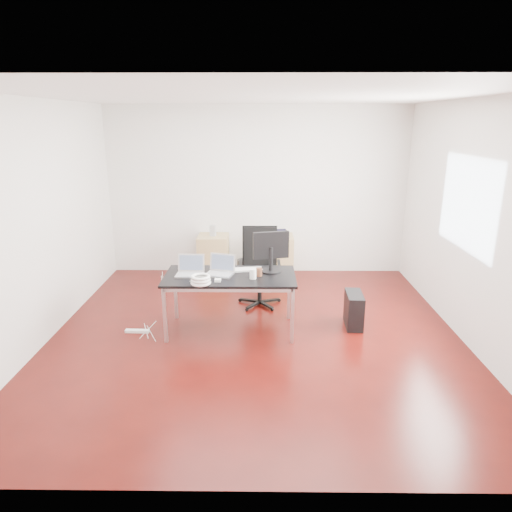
{
  "coord_description": "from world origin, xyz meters",
  "views": [
    {
      "loc": [
        0.06,
        -5.14,
        2.56
      ],
      "look_at": [
        0.0,
        0.55,
        0.85
      ],
      "focal_mm": 32.0,
      "sensor_mm": 36.0,
      "label": 1
    }
  ],
  "objects_px": {
    "filing_cabinet_left": "(214,256)",
    "desk": "(230,279)",
    "office_chair": "(260,262)",
    "filing_cabinet_right": "(278,256)",
    "pc_tower": "(354,310)"
  },
  "relations": [
    {
      "from": "filing_cabinet_right",
      "to": "office_chair",
      "type": "bearing_deg",
      "value": -104.44
    },
    {
      "from": "office_chair",
      "to": "filing_cabinet_left",
      "type": "distance_m",
      "value": 1.44
    },
    {
      "from": "filing_cabinet_left",
      "to": "desk",
      "type": "bearing_deg",
      "value": -78.6
    },
    {
      "from": "filing_cabinet_left",
      "to": "pc_tower",
      "type": "relative_size",
      "value": 1.56
    },
    {
      "from": "office_chair",
      "to": "pc_tower",
      "type": "distance_m",
      "value": 1.49
    },
    {
      "from": "desk",
      "to": "pc_tower",
      "type": "xyz_separation_m",
      "value": [
        1.57,
        0.13,
        -0.46
      ]
    },
    {
      "from": "office_chair",
      "to": "pc_tower",
      "type": "relative_size",
      "value": 2.4
    },
    {
      "from": "desk",
      "to": "filing_cabinet_left",
      "type": "bearing_deg",
      "value": 101.4
    },
    {
      "from": "desk",
      "to": "filing_cabinet_left",
      "type": "height_order",
      "value": "desk"
    },
    {
      "from": "office_chair",
      "to": "filing_cabinet_left",
      "type": "xyz_separation_m",
      "value": [
        -0.78,
        1.18,
        -0.26
      ]
    },
    {
      "from": "filing_cabinet_left",
      "to": "filing_cabinet_right",
      "type": "bearing_deg",
      "value": 0.0
    },
    {
      "from": "desk",
      "to": "office_chair",
      "type": "bearing_deg",
      "value": 68.55
    },
    {
      "from": "filing_cabinet_left",
      "to": "filing_cabinet_right",
      "type": "xyz_separation_m",
      "value": [
        1.09,
        0.0,
        0.0
      ]
    },
    {
      "from": "office_chair",
      "to": "filing_cabinet_left",
      "type": "height_order",
      "value": "office_chair"
    },
    {
      "from": "desk",
      "to": "filing_cabinet_left",
      "type": "xyz_separation_m",
      "value": [
        -0.42,
        2.1,
        -0.33
      ]
    }
  ]
}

